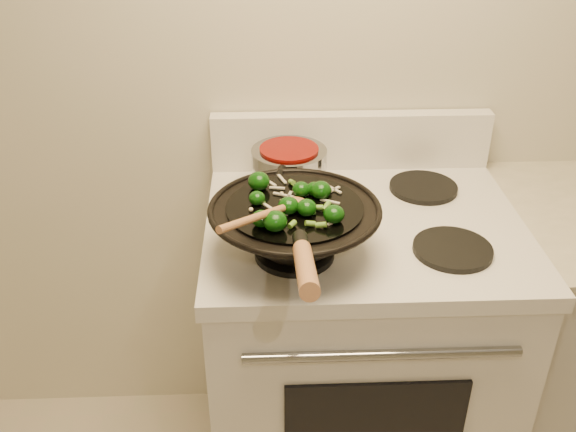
{
  "coord_description": "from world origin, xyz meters",
  "views": [
    {
      "loc": [
        -0.39,
        -0.18,
        1.73
      ],
      "look_at": [
        -0.34,
        1.02,
        1.02
      ],
      "focal_mm": 40.0,
      "sensor_mm": 36.0,
      "label": 1
    }
  ],
  "objects": [
    {
      "name": "wok",
      "position": [
        -0.33,
        1.02,
        1.0
      ],
      "size": [
        0.38,
        0.63,
        0.23
      ],
      "color": "black",
      "rests_on": "stove"
    },
    {
      "name": "stirfry",
      "position": [
        -0.34,
        1.01,
        1.06
      ],
      "size": [
        0.21,
        0.27,
        0.04
      ],
      "color": "#0A3608",
      "rests_on": "wok"
    },
    {
      "name": "stove",
      "position": [
        -0.15,
        1.17,
        0.47
      ],
      "size": [
        0.78,
        0.67,
        1.08
      ],
      "color": "white",
      "rests_on": "ground"
    },
    {
      "name": "saucepan",
      "position": [
        -0.33,
        1.32,
        0.99
      ],
      "size": [
        0.2,
        0.31,
        0.11
      ],
      "color": "gray",
      "rests_on": "stove"
    },
    {
      "name": "wooden_spoon",
      "position": [
        -0.37,
        0.96,
        1.07
      ],
      "size": [
        0.2,
        0.24,
        0.07
      ],
      "color": "#A66C42",
      "rests_on": "wok"
    }
  ]
}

